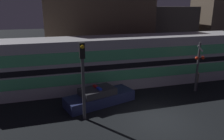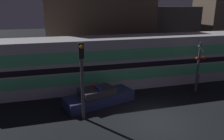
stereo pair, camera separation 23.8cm
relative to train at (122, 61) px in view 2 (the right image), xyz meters
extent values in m
plane|color=black|center=(0.13, -6.88, -2.12)|extent=(120.00, 120.00, 0.00)
cube|color=silver|center=(0.00, 0.01, 0.00)|extent=(23.16, 3.18, 4.24)
cube|color=black|center=(0.00, -1.59, 0.00)|extent=(22.70, 0.03, 0.42)
cube|color=#59D88C|center=(0.00, -1.59, -0.76)|extent=(22.00, 0.02, 0.85)
cube|color=#59D88C|center=(0.00, -1.59, 0.93)|extent=(22.00, 0.02, 0.85)
cube|color=navy|center=(-2.77, -3.43, -1.75)|extent=(5.28, 3.07, 0.74)
cube|color=#333338|center=(-2.96, -3.48, -1.15)|extent=(2.73, 2.12, 0.47)
cube|color=blue|center=(-2.89, -3.73, -0.86)|extent=(0.34, 0.55, 0.12)
cube|color=red|center=(-3.04, -3.24, -0.86)|extent=(0.34, 0.55, 0.12)
cylinder|color=#2D2833|center=(5.36, -3.23, -1.72)|extent=(0.24, 0.24, 0.79)
cylinder|color=#595147|center=(5.36, -3.23, -1.00)|extent=(0.28, 0.28, 0.66)
sphere|color=tan|center=(5.36, -3.23, -0.57)|extent=(0.21, 0.21, 0.21)
cylinder|color=#4C4C51|center=(5.26, -3.28, -0.09)|extent=(0.16, 0.16, 4.05)
sphere|color=red|center=(4.97, -3.44, 0.72)|extent=(0.26, 0.26, 0.26)
sphere|color=red|center=(5.54, -3.44, 0.72)|extent=(0.26, 0.26, 0.26)
cube|color=white|center=(5.26, -3.38, 1.44)|extent=(0.58, 0.03, 0.58)
cylinder|color=#4C4C51|center=(-4.19, -5.33, -0.19)|extent=(0.19, 0.19, 3.86)
cube|color=black|center=(-4.19, -5.33, 2.19)|extent=(0.30, 0.30, 0.90)
sphere|color=gold|center=(-4.19, -5.52, 2.44)|extent=(0.23, 0.23, 0.23)
cube|color=brown|center=(-0.55, 7.56, 2.65)|extent=(11.55, 6.67, 9.53)
cube|color=#47423D|center=(9.46, 8.64, 1.20)|extent=(6.14, 4.14, 6.63)
camera|label=1|loc=(-5.91, -17.47, 4.63)|focal=35.00mm
camera|label=2|loc=(-5.68, -17.54, 4.63)|focal=35.00mm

